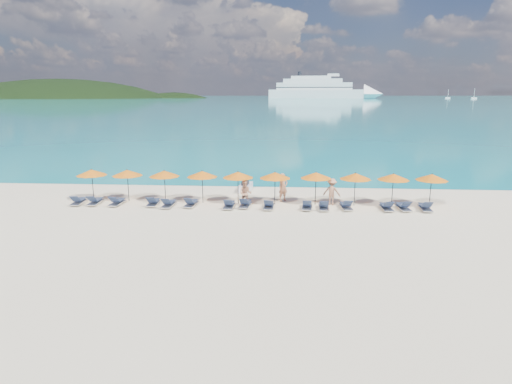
{
  "coord_description": "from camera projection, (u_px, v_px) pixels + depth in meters",
  "views": [
    {
      "loc": [
        1.82,
        -23.74,
        7.45
      ],
      "look_at": [
        0.0,
        3.0,
        1.2
      ],
      "focal_mm": 30.0,
      "sensor_mm": 36.0,
      "label": 1
    }
  ],
  "objects": [
    {
      "name": "lounger_6",
      "position": [
        229.0,
        205.0,
        28.18
      ],
      "size": [
        0.63,
        1.7,
        0.66
      ],
      "rotation": [
        0.0,
        0.0,
        -0.01
      ],
      "color": "silver",
      "rests_on": "ground"
    },
    {
      "name": "lounger_9",
      "position": [
        307.0,
        206.0,
        27.94
      ],
      "size": [
        0.76,
        1.74,
        0.66
      ],
      "rotation": [
        0.0,
        0.0,
        -0.08
      ],
      "color": "silver",
      "rests_on": "ground"
    },
    {
      "name": "sailboat_far",
      "position": [
        448.0,
        98.0,
        541.71
      ],
      "size": [
        6.05,
        2.02,
        11.1
      ],
      "color": "white",
      "rests_on": "ground"
    },
    {
      "name": "lounger_0",
      "position": [
        78.0,
        201.0,
        29.12
      ],
      "size": [
        0.75,
        1.74,
        0.66
      ],
      "rotation": [
        0.0,
        0.0,
        0.08
      ],
      "color": "silver",
      "rests_on": "ground"
    },
    {
      "name": "lounger_10",
      "position": [
        324.0,
        206.0,
        27.83
      ],
      "size": [
        0.68,
        1.72,
        0.66
      ],
      "rotation": [
        0.0,
        0.0,
        -0.03
      ],
      "color": "silver",
      "rests_on": "ground"
    },
    {
      "name": "cruise_ship",
      "position": [
        326.0,
        90.0,
        556.49
      ],
      "size": [
        148.21,
        46.22,
        40.75
      ],
      "rotation": [
        0.0,
        0.0,
        -0.16
      ],
      "color": "white",
      "rests_on": "ground"
    },
    {
      "name": "umbrella_3",
      "position": [
        202.0,
        174.0,
        29.2
      ],
      "size": [
        2.1,
        2.1,
        2.28
      ],
      "color": "black",
      "rests_on": "ground"
    },
    {
      "name": "lounger_3",
      "position": [
        153.0,
        202.0,
        28.83
      ],
      "size": [
        0.72,
        1.73,
        0.66
      ],
      "rotation": [
        0.0,
        0.0,
        0.06
      ],
      "color": "silver",
      "rests_on": "ground"
    },
    {
      "name": "lounger_14",
      "position": [
        425.0,
        207.0,
        27.62
      ],
      "size": [
        0.74,
        1.74,
        0.66
      ],
      "rotation": [
        0.0,
        0.0,
        -0.07
      ],
      "color": "silver",
      "rests_on": "ground"
    },
    {
      "name": "umbrella_6",
      "position": [
        316.0,
        175.0,
        28.72
      ],
      "size": [
        2.1,
        2.1,
        2.28
      ],
      "color": "black",
      "rests_on": "ground"
    },
    {
      "name": "beachgoer_b",
      "position": [
        245.0,
        194.0,
        28.5
      ],
      "size": [
        0.91,
        0.59,
        1.76
      ],
      "primitive_type": "imported",
      "rotation": [
        0.0,
        0.0,
        -0.12
      ],
      "color": "tan",
      "rests_on": "ground"
    },
    {
      "name": "lounger_8",
      "position": [
        269.0,
        205.0,
        28.05
      ],
      "size": [
        0.67,
        1.72,
        0.66
      ],
      "rotation": [
        0.0,
        0.0,
        -0.03
      ],
      "color": "silver",
      "rests_on": "ground"
    },
    {
      "name": "ground",
      "position": [
        253.0,
        224.0,
        24.88
      ],
      "size": [
        1400.0,
        1400.0,
        0.0
      ],
      "primitive_type": "plane",
      "color": "beige"
    },
    {
      "name": "sailboat_near",
      "position": [
        474.0,
        98.0,
        511.66
      ],
      "size": [
        6.79,
        2.26,
        12.44
      ],
      "color": "white",
      "rests_on": "ground"
    },
    {
      "name": "jetski",
      "position": [
        246.0,
        187.0,
        33.15
      ],
      "size": [
        1.0,
        2.26,
        0.79
      ],
      "rotation": [
        0.0,
        0.0,
        -0.08
      ],
      "color": "white",
      "rests_on": "ground"
    },
    {
      "name": "headland_small",
      "position": [
        175.0,
        124.0,
        586.85
      ],
      "size": [
        162.0,
        126.0,
        85.5
      ],
      "color": "black",
      "rests_on": "ground"
    },
    {
      "name": "umbrella_4",
      "position": [
        238.0,
        175.0,
        28.94
      ],
      "size": [
        2.1,
        2.1,
        2.28
      ],
      "color": "black",
      "rests_on": "ground"
    },
    {
      "name": "umbrella_5",
      "position": [
        275.0,
        175.0,
        28.76
      ],
      "size": [
        2.1,
        2.1,
        2.28
      ],
      "color": "black",
      "rests_on": "ground"
    },
    {
      "name": "umbrella_0",
      "position": [
        92.0,
        172.0,
        29.78
      ],
      "size": [
        2.1,
        2.1,
        2.28
      ],
      "color": "black",
      "rests_on": "ground"
    },
    {
      "name": "sea",
      "position": [
        285.0,
        97.0,
        666.14
      ],
      "size": [
        1600.0,
        1300.0,
        0.01
      ],
      "primitive_type": "cube",
      "color": "#1FA9B2",
      "rests_on": "ground"
    },
    {
      "name": "beachgoer_c",
      "position": [
        332.0,
        192.0,
        28.92
      ],
      "size": [
        1.28,
        0.87,
        1.81
      ],
      "primitive_type": "imported",
      "rotation": [
        0.0,
        0.0,
        2.84
      ],
      "color": "tan",
      "rests_on": "ground"
    },
    {
      "name": "lounger_5",
      "position": [
        191.0,
        203.0,
        28.6
      ],
      "size": [
        0.78,
        1.75,
        0.66
      ],
      "rotation": [
        0.0,
        0.0,
        -0.1
      ],
      "color": "silver",
      "rests_on": "ground"
    },
    {
      "name": "umbrella_7",
      "position": [
        355.0,
        176.0,
        28.45
      ],
      "size": [
        2.1,
        2.1,
        2.28
      ],
      "color": "black",
      "rests_on": "ground"
    },
    {
      "name": "beachgoer_a",
      "position": [
        283.0,
        187.0,
        29.89
      ],
      "size": [
        0.86,
        0.8,
        1.97
      ],
      "primitive_type": "imported",
      "rotation": [
        0.0,
        0.0,
        0.61
      ],
      "color": "tan",
      "rests_on": "ground"
    },
    {
      "name": "headland_main",
      "position": [
        62.0,
        127.0,
        578.03
      ],
      "size": [
        374.0,
        242.0,
        126.5
      ],
      "color": "black",
      "rests_on": "ground"
    },
    {
      "name": "lounger_13",
      "position": [
        403.0,
        207.0,
        27.71
      ],
      "size": [
        0.74,
        1.74,
        0.66
      ],
      "rotation": [
        0.0,
        0.0,
        0.07
      ],
      "color": "silver",
      "rests_on": "ground"
    },
    {
      "name": "lounger_12",
      "position": [
        386.0,
        207.0,
        27.69
      ],
      "size": [
        0.66,
        1.71,
        0.66
      ],
      "rotation": [
        0.0,
        0.0,
        0.02
      ],
      "color": "silver",
      "rests_on": "ground"
    },
    {
      "name": "lounger_2",
      "position": [
        117.0,
        202.0,
        28.96
      ],
      "size": [
        0.69,
        1.72,
        0.66
      ],
      "rotation": [
        0.0,
        0.0,
        -0.04
      ],
      "color": "silver",
      "rests_on": "ground"
    },
    {
      "name": "lounger_7",
      "position": [
        245.0,
        204.0,
        28.42
      ],
      "size": [
        0.78,
        1.75,
        0.66
      ],
      "rotation": [
        0.0,
        0.0,
        -0.1
      ],
      "color": "silver",
      "rests_on": "ground"
    },
    {
      "name": "umbrella_1",
      "position": [
        127.0,
        173.0,
        29.64
      ],
      "size": [
        2.1,
        2.1,
        2.28
      ],
      "color": "black",
      "rests_on": "ground"
    },
    {
      "name": "lounger_11",
      "position": [
        346.0,
        206.0,
        27.95
      ],
      "size": [
        0.74,
        1.74,
        0.66
      ],
      "rotation": [
        0.0,
        0.0,
        0.07
      ],
      "color": "silver",
      "rests_on": "ground"
    },
    {
      "name": "lounger_1",
      "position": [
        95.0,
        201.0,
        29.1
      ],
      "size": [
        0.68,
        1.72,
        0.66
      ],
      "rotation": [
        0.0,
        0.0,
        0.03
      ],
      "color": "silver",
      "rests_on": "ground"
    },
    {
      "name": "umbrella_9",
      "position": [
        432.0,
        177.0,
        28.09
      ],
      "size": [
        2.1,
        2.1,
        2.28
      ],
      "color": "black",
      "rests_on": "ground"
    },
    {
      "name": "umbrella_8",
      "position": [
        394.0,
        177.0,
        28.24
      ],
      "size": [
        2.1,
        2.1,
        2.28
      ],
      "color": "black",
      "rests_on": "ground"
    },
    {
      "name": "lounger_4",
      "position": [
        169.0,
        204.0,
        28.46
      ],
      "size": [
        0.7,
        1.73,
        0.66
      ],
      "rotation": [
        0.0,
        0.0,
        -0.05
      ],
      "color": "silver",
      "rests_on": "ground"
    },
    {
      "name": "umbrella_2",
      "position": [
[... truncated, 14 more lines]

